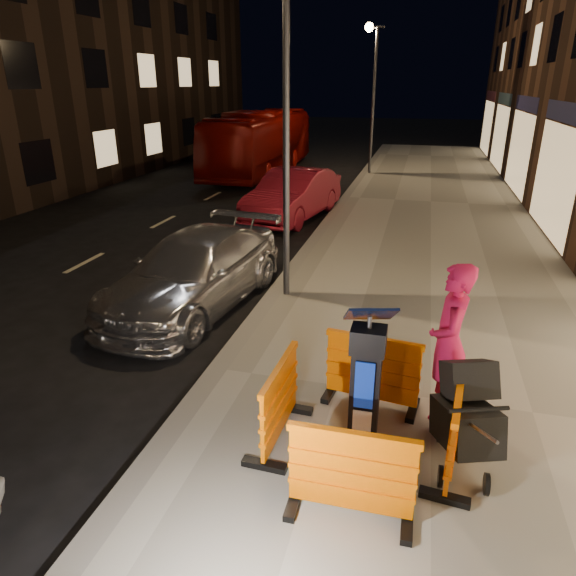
% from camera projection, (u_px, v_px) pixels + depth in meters
% --- Properties ---
extents(ground_plane, '(120.00, 120.00, 0.00)m').
position_uv_depth(ground_plane, '(218.00, 377.00, 7.49)').
color(ground_plane, black).
rests_on(ground_plane, ground).
extents(sidewalk, '(6.00, 60.00, 0.15)m').
position_uv_depth(sidewalk, '(430.00, 403.00, 6.76)').
color(sidewalk, gray).
rests_on(sidewalk, ground).
extents(kerb, '(0.30, 60.00, 0.15)m').
position_uv_depth(kerb, '(218.00, 373.00, 7.46)').
color(kerb, slate).
rests_on(kerb, ground).
extents(parking_kiosk, '(0.58, 0.58, 1.72)m').
position_uv_depth(parking_kiosk, '(365.00, 385.00, 5.46)').
color(parking_kiosk, black).
rests_on(parking_kiosk, sidewalk).
extents(barrier_front, '(1.23, 0.52, 0.96)m').
position_uv_depth(barrier_front, '(351.00, 475.00, 4.75)').
color(barrier_front, '#F96D00').
rests_on(barrier_front, sidewalk).
extents(barrier_back, '(1.28, 0.66, 0.96)m').
position_uv_depth(barrier_back, '(372.00, 371.00, 6.45)').
color(barrier_back, '#F96D00').
rests_on(barrier_back, sidewalk).
extents(barrier_kerbside, '(0.56, 1.25, 0.96)m').
position_uv_depth(barrier_kerbside, '(280.00, 402.00, 5.82)').
color(barrier_kerbside, '#F96D00').
rests_on(barrier_kerbside, sidewalk).
extents(barrier_bldgside, '(0.64, 1.28, 0.96)m').
position_uv_depth(barrier_bldgside, '(454.00, 429.00, 5.38)').
color(barrier_bldgside, '#F96D00').
rests_on(barrier_bldgside, sidewalk).
extents(car_silver, '(2.51, 4.93, 1.37)m').
position_uv_depth(car_silver, '(197.00, 305.00, 9.93)').
color(car_silver, silver).
rests_on(car_silver, ground).
extents(car_red, '(2.34, 4.79, 1.51)m').
position_uv_depth(car_red, '(293.00, 218.00, 16.24)').
color(car_red, maroon).
rests_on(car_red, ground).
extents(bus_doubledecker, '(2.38, 10.14, 2.82)m').
position_uv_depth(bus_doubledecker, '(262.00, 173.00, 24.46)').
color(bus_doubledecker, '#840905').
rests_on(bus_doubledecker, ground).
extents(man, '(0.48, 0.73, 1.98)m').
position_uv_depth(man, '(449.00, 343.00, 6.07)').
color(man, '#B61143').
rests_on(man, sidewalk).
extents(stroller, '(0.85, 1.04, 1.12)m').
position_uv_depth(stroller, '(467.00, 421.00, 5.37)').
color(stroller, black).
rests_on(stroller, sidewalk).
extents(street_lamp_mid, '(0.12, 0.12, 6.00)m').
position_uv_depth(street_lamp_mid, '(286.00, 135.00, 8.95)').
color(street_lamp_mid, '#3F3F44').
rests_on(street_lamp_mid, sidewalk).
extents(street_lamp_far, '(0.12, 0.12, 6.00)m').
position_uv_depth(street_lamp_far, '(373.00, 103.00, 22.43)').
color(street_lamp_far, '#3F3F44').
rests_on(street_lamp_far, sidewalk).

